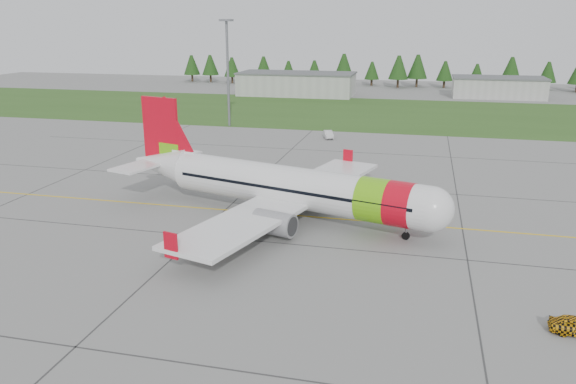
# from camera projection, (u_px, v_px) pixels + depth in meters

# --- Properties ---
(ground) EXTENTS (320.00, 320.00, 0.00)m
(ground) POSITION_uv_depth(u_px,v_px,m) (352.00, 250.00, 50.70)
(ground) COLOR gray
(ground) RESTS_ON ground
(aircraft) EXTENTS (37.36, 35.25, 11.57)m
(aircraft) POSITION_uv_depth(u_px,v_px,m) (287.00, 187.00, 58.31)
(aircraft) COLOR white
(aircraft) RESTS_ON ground
(service_van) EXTENTS (1.78, 1.73, 4.09)m
(service_van) POSITION_uv_depth(u_px,v_px,m) (328.00, 127.00, 99.42)
(service_van) COLOR silver
(service_van) RESTS_ON ground
(grass_strip) EXTENTS (320.00, 50.00, 0.03)m
(grass_strip) POSITION_uv_depth(u_px,v_px,m) (398.00, 114.00, 127.02)
(grass_strip) COLOR #30561E
(grass_strip) RESTS_ON ground
(taxi_guideline) EXTENTS (120.00, 0.25, 0.02)m
(taxi_guideline) POSITION_uv_depth(u_px,v_px,m) (362.00, 221.00, 58.15)
(taxi_guideline) COLOR gold
(taxi_guideline) RESTS_ON ground
(hangar_west) EXTENTS (32.00, 14.00, 6.00)m
(hangar_west) POSITION_uv_depth(u_px,v_px,m) (297.00, 84.00, 158.96)
(hangar_west) COLOR #A8A8A3
(hangar_west) RESTS_ON ground
(hangar_east) EXTENTS (24.00, 12.00, 5.20)m
(hangar_east) POSITION_uv_depth(u_px,v_px,m) (498.00, 88.00, 154.16)
(hangar_east) COLOR #A8A8A3
(hangar_east) RESTS_ON ground
(floodlight_mast) EXTENTS (0.50, 0.50, 20.00)m
(floodlight_mast) POSITION_uv_depth(u_px,v_px,m) (228.00, 75.00, 108.99)
(floodlight_mast) COLOR slate
(floodlight_mast) RESTS_ON ground
(treeline) EXTENTS (160.00, 8.00, 10.00)m
(treeline) POSITION_uv_depth(u_px,v_px,m) (408.00, 71.00, 177.70)
(treeline) COLOR #1C3F14
(treeline) RESTS_ON ground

